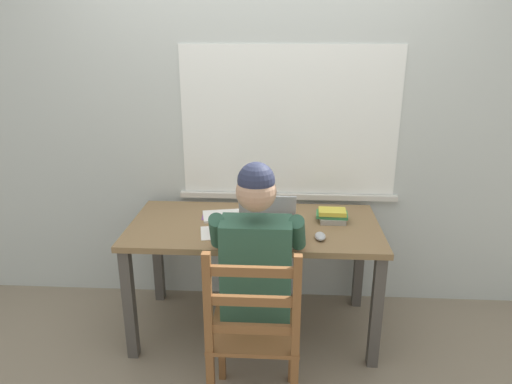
{
  "coord_description": "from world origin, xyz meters",
  "views": [
    {
      "loc": [
        0.16,
        -2.58,
        1.82
      ],
      "look_at": [
        0.01,
        -0.05,
        0.95
      ],
      "focal_mm": 32.81,
      "sensor_mm": 36.0,
      "label": 1
    }
  ],
  "objects_px": {
    "seated_person": "(257,263)",
    "coffee_mug_dark": "(219,226)",
    "desk": "(254,238)",
    "book_stack_main": "(332,216)",
    "laptop": "(267,226)",
    "landscape_photo_print": "(213,217)",
    "wooden_chair": "(254,334)",
    "coffee_mug_white": "(249,210)",
    "computer_mouse": "(320,236)"
  },
  "relations": [
    {
      "from": "seated_person",
      "to": "wooden_chair",
      "type": "bearing_deg",
      "value": -90.0
    },
    {
      "from": "desk",
      "to": "coffee_mug_dark",
      "type": "xyz_separation_m",
      "value": [
        -0.19,
        -0.15,
        0.14
      ]
    },
    {
      "from": "seated_person",
      "to": "book_stack_main",
      "type": "height_order",
      "value": "seated_person"
    },
    {
      "from": "coffee_mug_white",
      "to": "landscape_photo_print",
      "type": "xyz_separation_m",
      "value": [
        -0.22,
        -0.02,
        -0.05
      ]
    },
    {
      "from": "computer_mouse",
      "to": "landscape_photo_print",
      "type": "height_order",
      "value": "computer_mouse"
    },
    {
      "from": "landscape_photo_print",
      "to": "book_stack_main",
      "type": "bearing_deg",
      "value": -6.27
    },
    {
      "from": "seated_person",
      "to": "coffee_mug_dark",
      "type": "distance_m",
      "value": 0.38
    },
    {
      "from": "coffee_mug_white",
      "to": "book_stack_main",
      "type": "height_order",
      "value": "coffee_mug_white"
    },
    {
      "from": "desk",
      "to": "book_stack_main",
      "type": "relative_size",
      "value": 7.55
    },
    {
      "from": "seated_person",
      "to": "landscape_photo_print",
      "type": "bearing_deg",
      "value": 120.16
    },
    {
      "from": "seated_person",
      "to": "coffee_mug_dark",
      "type": "xyz_separation_m",
      "value": [
        -0.24,
        0.29,
        0.08
      ]
    },
    {
      "from": "seated_person",
      "to": "coffee_mug_white",
      "type": "height_order",
      "value": "seated_person"
    },
    {
      "from": "computer_mouse",
      "to": "book_stack_main",
      "type": "distance_m",
      "value": 0.28
    },
    {
      "from": "laptop",
      "to": "coffee_mug_dark",
      "type": "distance_m",
      "value": 0.27
    },
    {
      "from": "wooden_chair",
      "to": "computer_mouse",
      "type": "relative_size",
      "value": 9.55
    },
    {
      "from": "laptop",
      "to": "book_stack_main",
      "type": "bearing_deg",
      "value": 29.74
    },
    {
      "from": "seated_person",
      "to": "wooden_chair",
      "type": "distance_m",
      "value": 0.36
    },
    {
      "from": "laptop",
      "to": "coffee_mug_white",
      "type": "distance_m",
      "value": 0.29
    },
    {
      "from": "wooden_chair",
      "to": "coffee_mug_white",
      "type": "xyz_separation_m",
      "value": [
        -0.08,
        0.83,
        0.3
      ]
    },
    {
      "from": "wooden_chair",
      "to": "coffee_mug_white",
      "type": "relative_size",
      "value": 7.82
    },
    {
      "from": "coffee_mug_white",
      "to": "coffee_mug_dark",
      "type": "height_order",
      "value": "coffee_mug_dark"
    },
    {
      "from": "laptop",
      "to": "landscape_photo_print",
      "type": "relative_size",
      "value": 2.54
    },
    {
      "from": "seated_person",
      "to": "landscape_photo_print",
      "type": "distance_m",
      "value": 0.61
    },
    {
      "from": "computer_mouse",
      "to": "book_stack_main",
      "type": "height_order",
      "value": "book_stack_main"
    },
    {
      "from": "computer_mouse",
      "to": "coffee_mug_dark",
      "type": "height_order",
      "value": "coffee_mug_dark"
    },
    {
      "from": "seated_person",
      "to": "wooden_chair",
      "type": "height_order",
      "value": "seated_person"
    },
    {
      "from": "laptop",
      "to": "book_stack_main",
      "type": "distance_m",
      "value": 0.45
    },
    {
      "from": "seated_person",
      "to": "computer_mouse",
      "type": "relative_size",
      "value": 12.6
    },
    {
      "from": "desk",
      "to": "book_stack_main",
      "type": "distance_m",
      "value": 0.49
    },
    {
      "from": "wooden_chair",
      "to": "coffee_mug_white",
      "type": "distance_m",
      "value": 0.89
    },
    {
      "from": "coffee_mug_dark",
      "to": "landscape_photo_print",
      "type": "xyz_separation_m",
      "value": [
        -0.07,
        0.24,
        -0.05
      ]
    },
    {
      "from": "seated_person",
      "to": "coffee_mug_dark",
      "type": "relative_size",
      "value": 10.8
    },
    {
      "from": "laptop",
      "to": "landscape_photo_print",
      "type": "distance_m",
      "value": 0.42
    },
    {
      "from": "landscape_photo_print",
      "to": "computer_mouse",
      "type": "bearing_deg",
      "value": -28.58
    },
    {
      "from": "coffee_mug_white",
      "to": "computer_mouse",
      "type": "bearing_deg",
      "value": -36.4
    },
    {
      "from": "seated_person",
      "to": "landscape_photo_print",
      "type": "xyz_separation_m",
      "value": [
        -0.31,
        0.53,
        0.03
      ]
    },
    {
      "from": "coffee_mug_white",
      "to": "landscape_photo_print",
      "type": "bearing_deg",
      "value": -174.11
    },
    {
      "from": "desk",
      "to": "coffee_mug_dark",
      "type": "distance_m",
      "value": 0.28
    },
    {
      "from": "desk",
      "to": "computer_mouse",
      "type": "bearing_deg",
      "value": -27.18
    },
    {
      "from": "coffee_mug_dark",
      "to": "desk",
      "type": "bearing_deg",
      "value": 38.07
    },
    {
      "from": "wooden_chair",
      "to": "coffee_mug_white",
      "type": "bearing_deg",
      "value": 95.66
    },
    {
      "from": "desk",
      "to": "wooden_chair",
      "type": "height_order",
      "value": "wooden_chair"
    },
    {
      "from": "wooden_chair",
      "to": "laptop",
      "type": "bearing_deg",
      "value": 86.25
    },
    {
      "from": "laptop",
      "to": "coffee_mug_white",
      "type": "relative_size",
      "value": 2.7
    },
    {
      "from": "computer_mouse",
      "to": "landscape_photo_print",
      "type": "bearing_deg",
      "value": 156.09
    },
    {
      "from": "wooden_chair",
      "to": "laptop",
      "type": "height_order",
      "value": "wooden_chair"
    },
    {
      "from": "seated_person",
      "to": "laptop",
      "type": "height_order",
      "value": "seated_person"
    },
    {
      "from": "desk",
      "to": "computer_mouse",
      "type": "distance_m",
      "value": 0.44
    },
    {
      "from": "computer_mouse",
      "to": "coffee_mug_white",
      "type": "distance_m",
      "value": 0.52
    },
    {
      "from": "laptop",
      "to": "coffee_mug_dark",
      "type": "relative_size",
      "value": 2.83
    }
  ]
}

